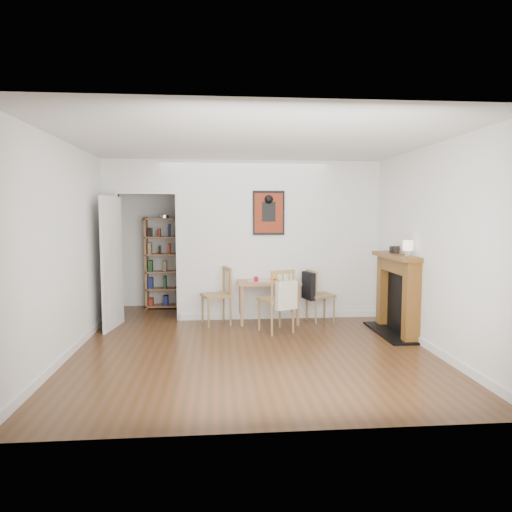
{
  "coord_description": "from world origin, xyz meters",
  "views": [
    {
      "loc": [
        -0.44,
        -6.06,
        1.73
      ],
      "look_at": [
        0.13,
        0.6,
        1.12
      ],
      "focal_mm": 32.0,
      "sensor_mm": 36.0,
      "label": 1
    }
  ],
  "objects": [
    {
      "name": "notebook",
      "position": [
        0.69,
        1.16,
        0.67
      ],
      "size": [
        0.28,
        0.21,
        0.01
      ],
      "primitive_type": "cube",
      "rotation": [
        0.0,
        0.0,
        0.04
      ],
      "color": "silver",
      "rests_on": "dining_table"
    },
    {
      "name": "fireplace",
      "position": [
        2.16,
        0.25,
        0.62
      ],
      "size": [
        0.45,
        1.25,
        1.16
      ],
      "color": "brown",
      "rests_on": "ground"
    },
    {
      "name": "orange_fruit",
      "position": [
        0.48,
        1.24,
        0.71
      ],
      "size": [
        0.08,
        0.08,
        0.08
      ],
      "primitive_type": "sphere",
      "color": "orange",
      "rests_on": "dining_table"
    },
    {
      "name": "chair_right",
      "position": [
        1.2,
        1.1,
        0.43
      ],
      "size": [
        0.56,
        0.51,
        0.84
      ],
      "color": "olive",
      "rests_on": "ground"
    },
    {
      "name": "ground",
      "position": [
        0.0,
        0.0,
        0.0
      ],
      "size": [
        5.2,
        5.2,
        0.0
      ],
      "primitive_type": "plane",
      "color": "#532D1B",
      "rests_on": "ground"
    },
    {
      "name": "mantel_lamp",
      "position": [
        2.14,
        -0.1,
        1.3
      ],
      "size": [
        0.14,
        0.14,
        0.22
      ],
      "color": "silver",
      "rests_on": "fireplace"
    },
    {
      "name": "room_shell",
      "position": [
        0.1,
        1.34,
        1.3
      ],
      "size": [
        5.2,
        5.2,
        5.2
      ],
      "color": "silver",
      "rests_on": "ground"
    },
    {
      "name": "red_glass",
      "position": [
        0.17,
        1.03,
        0.71
      ],
      "size": [
        0.06,
        0.06,
        0.08
      ],
      "primitive_type": "cylinder",
      "color": "maroon",
      "rests_on": "dining_table"
    },
    {
      "name": "bookshelf",
      "position": [
        -1.4,
        2.4,
        0.83
      ],
      "size": [
        0.71,
        0.28,
        1.68
      ],
      "color": "#916743",
      "rests_on": "ground"
    },
    {
      "name": "chair_front",
      "position": [
        0.42,
        0.48,
        0.48
      ],
      "size": [
        0.62,
        0.65,
        0.94
      ],
      "color": "olive",
      "rests_on": "ground"
    },
    {
      "name": "placemat",
      "position": [
        0.23,
        1.12,
        0.67
      ],
      "size": [
        0.39,
        0.31,
        0.0
      ],
      "primitive_type": "cube",
      "rotation": [
        0.0,
        0.0,
        0.1
      ],
      "color": "beige",
      "rests_on": "dining_table"
    },
    {
      "name": "chair_left",
      "position": [
        -0.46,
        1.0,
        0.46
      ],
      "size": [
        0.57,
        0.57,
        0.91
      ],
      "color": "olive",
      "rests_on": "ground"
    },
    {
      "name": "dining_table",
      "position": [
        0.37,
        1.1,
        0.59
      ],
      "size": [
        0.98,
        0.62,
        0.67
      ],
      "color": "#916743",
      "rests_on": "ground"
    },
    {
      "name": "ceramic_jar_b",
      "position": [
        2.16,
        0.52,
        1.21
      ],
      "size": [
        0.08,
        0.08,
        0.1
      ],
      "primitive_type": "cylinder",
      "color": "black",
      "rests_on": "fireplace"
    },
    {
      "name": "ceramic_jar_a",
      "position": [
        2.16,
        0.35,
        1.22
      ],
      "size": [
        0.09,
        0.09,
        0.11
      ],
      "primitive_type": "cylinder",
      "color": "black",
      "rests_on": "fireplace"
    }
  ]
}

